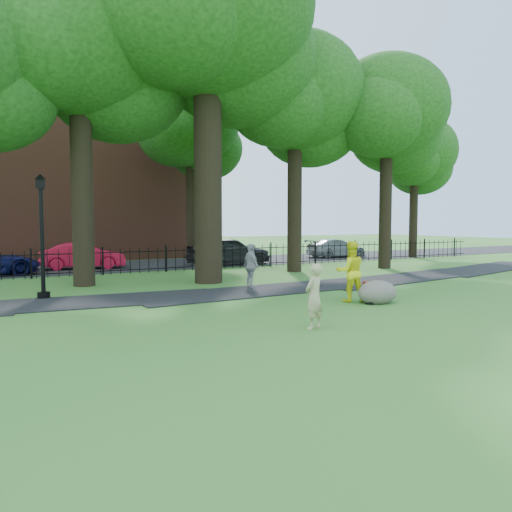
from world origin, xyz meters
TOP-DOWN VIEW (x-y plane):
  - ground at (0.00, 0.00)m, footprint 120.00×120.00m
  - footpath at (1.00, 3.90)m, footprint 36.07×3.85m
  - street at (0.00, 16.00)m, footprint 80.00×7.00m
  - iron_fence at (0.00, 12.00)m, footprint 44.00×0.04m
  - brick_building at (-4.00, 24.00)m, footprint 18.00×8.00m
  - big_tree at (0.13, 7.09)m, footprint 10.08×8.61m
  - tree_row at (0.52, 8.40)m, footprint 26.82×7.96m
  - woman at (-1.47, -2.02)m, footprint 0.63×0.51m
  - man at (1.80, 0.55)m, footprint 1.10×0.99m
  - pedestrian at (0.62, 4.64)m, footprint 0.40×0.97m
  - boulder at (2.33, -0.06)m, footprint 1.29×0.98m
  - lamppost at (-6.26, 5.80)m, footprint 0.39×0.39m
  - backpack at (2.08, -0.14)m, footprint 0.40×0.26m
  - red_bag at (4.35, 2.49)m, footprint 0.44×0.35m
  - red_sedan at (-3.22, 15.37)m, footprint 4.32×2.14m
  - grey_car at (4.32, 13.77)m, footprint 4.77×2.16m
  - silver_car at (13.40, 15.50)m, footprint 4.38×2.02m

SIDE VIEW (x-z plane):
  - ground at x=0.00m, z-range 0.00..0.00m
  - footpath at x=1.00m, z-range -0.01..0.01m
  - street at x=0.00m, z-range -0.01..0.01m
  - red_bag at x=4.35m, z-range 0.00..0.26m
  - backpack at x=2.08m, z-range 0.00..0.29m
  - boulder at x=2.33m, z-range 0.00..0.74m
  - iron_fence at x=0.00m, z-range 0.00..1.20m
  - silver_car at x=13.40m, z-range 0.00..1.24m
  - red_sedan at x=-3.22m, z-range 0.00..1.36m
  - woman at x=-1.47m, z-range 0.00..1.49m
  - grey_car at x=4.32m, z-range 0.00..1.59m
  - pedestrian at x=0.62m, z-range 0.00..1.65m
  - man at x=1.80m, z-range 0.00..1.85m
  - lamppost at x=-6.26m, z-range -0.04..3.89m
  - brick_building at x=-4.00m, z-range 0.00..12.00m
  - tree_row at x=0.52m, z-range 1.94..14.36m
  - big_tree at x=0.13m, z-range 2.96..17.33m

